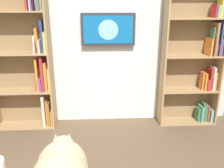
# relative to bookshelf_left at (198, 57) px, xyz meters

# --- Properties ---
(wall_back) EXTENTS (4.52, 0.06, 2.70)m
(wall_back) POSITION_rel_bookshelf_left_xyz_m (1.31, -0.16, 0.32)
(wall_back) COLOR silver
(wall_back) RESTS_ON ground
(bookshelf_left) EXTENTS (0.85, 0.28, 2.09)m
(bookshelf_left) POSITION_rel_bookshelf_left_xyz_m (0.00, 0.00, 0.00)
(bookshelf_left) COLOR tan
(bookshelf_left) RESTS_ON ground
(bookshelf_right) EXTENTS (0.86, 0.28, 2.22)m
(bookshelf_right) POSITION_rel_bookshelf_left_xyz_m (2.42, 0.00, 0.07)
(bookshelf_right) COLOR tan
(bookshelf_right) RESTS_ON ground
(wall_mounted_tv) EXTENTS (0.75, 0.07, 0.45)m
(wall_mounted_tv) POSITION_rel_bookshelf_left_xyz_m (1.29, -0.08, 0.38)
(wall_mounted_tv) COLOR #333338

